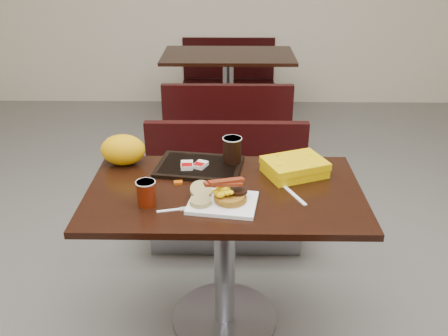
{
  "coord_description": "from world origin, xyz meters",
  "views": [
    {
      "loc": [
        0.02,
        -1.89,
        1.77
      ],
      "look_at": [
        -0.0,
        0.07,
        0.82
      ],
      "focal_mm": 39.46,
      "sensor_mm": 36.0,
      "label": 1
    }
  ],
  "objects_px": {
    "bench_far_n": "(228,75)",
    "table_near": "(225,260)",
    "platter": "(223,203)",
    "hashbrown_sleeve_right": "(200,165)",
    "bench_far_s": "(228,121)",
    "coffee_cup_near": "(146,193)",
    "fork": "(168,210)",
    "pancake_stack": "(231,197)",
    "paper_bag": "(123,150)",
    "bench_near_n": "(226,191)",
    "coffee_cup_far": "(232,150)",
    "clamshell": "(295,167)",
    "table_far": "(228,94)",
    "hashbrown_sleeve_left": "(187,165)",
    "knife": "(294,195)",
    "tray": "(199,167)"
  },
  "relations": [
    {
      "from": "coffee_cup_far",
      "to": "paper_bag",
      "type": "distance_m",
      "value": 0.52
    },
    {
      "from": "bench_far_s",
      "to": "platter",
      "type": "height_order",
      "value": "platter"
    },
    {
      "from": "coffee_cup_near",
      "to": "fork",
      "type": "relative_size",
      "value": 0.81
    },
    {
      "from": "hashbrown_sleeve_left",
      "to": "coffee_cup_far",
      "type": "height_order",
      "value": "coffee_cup_far"
    },
    {
      "from": "table_far",
      "to": "hashbrown_sleeve_left",
      "type": "bearing_deg",
      "value": -94.23
    },
    {
      "from": "fork",
      "to": "hashbrown_sleeve_left",
      "type": "distance_m",
      "value": 0.37
    },
    {
      "from": "knife",
      "to": "paper_bag",
      "type": "height_order",
      "value": "paper_bag"
    },
    {
      "from": "bench_far_n",
      "to": "platter",
      "type": "bearing_deg",
      "value": -90.1
    },
    {
      "from": "bench_far_n",
      "to": "platter",
      "type": "relative_size",
      "value": 3.62
    },
    {
      "from": "tray",
      "to": "paper_bag",
      "type": "relative_size",
      "value": 1.86
    },
    {
      "from": "table_near",
      "to": "paper_bag",
      "type": "height_order",
      "value": "paper_bag"
    },
    {
      "from": "bench_far_n",
      "to": "fork",
      "type": "height_order",
      "value": "fork"
    },
    {
      "from": "bench_far_n",
      "to": "fork",
      "type": "distance_m",
      "value": 3.51
    },
    {
      "from": "bench_near_n",
      "to": "fork",
      "type": "bearing_deg",
      "value": -104.23
    },
    {
      "from": "bench_far_s",
      "to": "coffee_cup_far",
      "type": "bearing_deg",
      "value": -88.85
    },
    {
      "from": "bench_far_s",
      "to": "pancake_stack",
      "type": "xyz_separation_m",
      "value": [
        0.03,
        -2.02,
        0.42
      ]
    },
    {
      "from": "coffee_cup_far",
      "to": "paper_bag",
      "type": "xyz_separation_m",
      "value": [
        -0.52,
        0.0,
        -0.0
      ]
    },
    {
      "from": "fork",
      "to": "bench_far_n",
      "type": "bearing_deg",
      "value": 72.93
    },
    {
      "from": "pancake_stack",
      "to": "paper_bag",
      "type": "height_order",
      "value": "paper_bag"
    },
    {
      "from": "tray",
      "to": "coffee_cup_far",
      "type": "height_order",
      "value": "coffee_cup_far"
    },
    {
      "from": "bench_far_n",
      "to": "platter",
      "type": "height_order",
      "value": "platter"
    },
    {
      "from": "platter",
      "to": "hashbrown_sleeve_left",
      "type": "xyz_separation_m",
      "value": [
        -0.17,
        0.31,
        0.02
      ]
    },
    {
      "from": "bench_near_n",
      "to": "pancake_stack",
      "type": "xyz_separation_m",
      "value": [
        0.03,
        -0.82,
        0.42
      ]
    },
    {
      "from": "table_far",
      "to": "coffee_cup_near",
      "type": "distance_m",
      "value": 2.79
    },
    {
      "from": "coffee_cup_far",
      "to": "clamshell",
      "type": "xyz_separation_m",
      "value": [
        0.29,
        -0.1,
        -0.04
      ]
    },
    {
      "from": "bench_near_n",
      "to": "coffee_cup_near",
      "type": "relative_size",
      "value": 9.41
    },
    {
      "from": "bench_far_s",
      "to": "table_near",
      "type": "bearing_deg",
      "value": -90.0
    },
    {
      "from": "tray",
      "to": "hashbrown_sleeve_left",
      "type": "bearing_deg",
      "value": -145.65
    },
    {
      "from": "fork",
      "to": "hashbrown_sleeve_left",
      "type": "relative_size",
      "value": 1.74
    },
    {
      "from": "pancake_stack",
      "to": "hashbrown_sleeve_right",
      "type": "relative_size",
      "value": 1.88
    },
    {
      "from": "platter",
      "to": "knife",
      "type": "distance_m",
      "value": 0.31
    },
    {
      "from": "bench_far_n",
      "to": "coffee_cup_near",
      "type": "bearing_deg",
      "value": -95.29
    },
    {
      "from": "hashbrown_sleeve_left",
      "to": "coffee_cup_near",
      "type": "bearing_deg",
      "value": -117.99
    },
    {
      "from": "bench_far_n",
      "to": "table_near",
      "type": "bearing_deg",
      "value": -90.0
    },
    {
      "from": "hashbrown_sleeve_left",
      "to": "clamshell",
      "type": "height_order",
      "value": "clamshell"
    },
    {
      "from": "platter",
      "to": "hashbrown_sleeve_right",
      "type": "bearing_deg",
      "value": 117.53
    },
    {
      "from": "bench_far_s",
      "to": "coffee_cup_near",
      "type": "distance_m",
      "value": 2.11
    },
    {
      "from": "hashbrown_sleeve_left",
      "to": "paper_bag",
      "type": "relative_size",
      "value": 0.36
    },
    {
      "from": "table_far",
      "to": "coffee_cup_far",
      "type": "bearing_deg",
      "value": -89.2
    },
    {
      "from": "fork",
      "to": "bench_far_s",
      "type": "bearing_deg",
      "value": 70.47
    },
    {
      "from": "bench_far_s",
      "to": "pancake_stack",
      "type": "relative_size",
      "value": 7.53
    },
    {
      "from": "table_far",
      "to": "bench_far_n",
      "type": "bearing_deg",
      "value": 90.0
    },
    {
      "from": "knife",
      "to": "tray",
      "type": "distance_m",
      "value": 0.49
    },
    {
      "from": "pancake_stack",
      "to": "coffee_cup_far",
      "type": "height_order",
      "value": "coffee_cup_far"
    },
    {
      "from": "pancake_stack",
      "to": "clamshell",
      "type": "distance_m",
      "value": 0.41
    },
    {
      "from": "table_near",
      "to": "hashbrown_sleeve_left",
      "type": "bearing_deg",
      "value": 134.43
    },
    {
      "from": "hashbrown_sleeve_right",
      "to": "bench_far_s",
      "type": "bearing_deg",
      "value": 111.97
    },
    {
      "from": "table_near",
      "to": "pancake_stack",
      "type": "distance_m",
      "value": 0.42
    },
    {
      "from": "table_near",
      "to": "pancake_stack",
      "type": "bearing_deg",
      "value": -78.01
    },
    {
      "from": "knife",
      "to": "hashbrown_sleeve_right",
      "type": "xyz_separation_m",
      "value": [
        -0.41,
        0.24,
        0.03
      ]
    }
  ]
}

